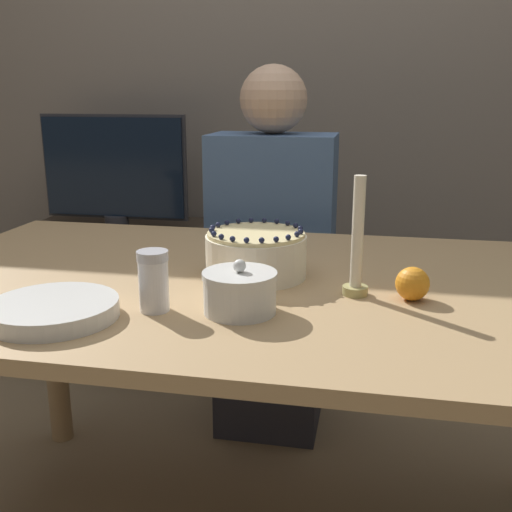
# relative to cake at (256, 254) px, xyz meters

# --- Properties ---
(wall_behind) EXTENTS (8.00, 0.05, 2.60)m
(wall_behind) POSITION_rel_cake_xyz_m (-0.01, 1.37, 0.51)
(wall_behind) COLOR slate
(wall_behind) RESTS_ON ground_plane
(dining_table) EXTENTS (1.60, 0.94, 0.74)m
(dining_table) POSITION_rel_cake_xyz_m (-0.01, -0.03, -0.15)
(dining_table) COLOR tan
(dining_table) RESTS_ON ground_plane
(cake) EXTENTS (0.22, 0.22, 0.11)m
(cake) POSITION_rel_cake_xyz_m (0.00, 0.00, 0.00)
(cake) COLOR #EFE5CC
(cake) RESTS_ON dining_table
(sugar_bowl) EXTENTS (0.14, 0.14, 0.10)m
(sugar_bowl) POSITION_rel_cake_xyz_m (0.02, -0.23, -0.01)
(sugar_bowl) COLOR silver
(sugar_bowl) RESTS_ON dining_table
(sugar_shaker) EXTENTS (0.06, 0.06, 0.12)m
(sugar_shaker) POSITION_rel_cake_xyz_m (-0.14, -0.25, 0.01)
(sugar_shaker) COLOR white
(sugar_shaker) RESTS_ON dining_table
(plate_stack) EXTENTS (0.23, 0.23, 0.03)m
(plate_stack) POSITION_rel_cake_xyz_m (-0.31, -0.33, -0.03)
(plate_stack) COLOR silver
(plate_stack) RESTS_ON dining_table
(candle) EXTENTS (0.05, 0.05, 0.24)m
(candle) POSITION_rel_cake_xyz_m (0.22, -0.09, 0.05)
(candle) COLOR tan
(candle) RESTS_ON dining_table
(orange_fruit_0) EXTENTS (0.07, 0.07, 0.07)m
(orange_fruit_0) POSITION_rel_cake_xyz_m (0.33, -0.10, -0.02)
(orange_fruit_0) COLOR orange
(orange_fruit_0) RESTS_ON dining_table
(person_man_blue_shirt) EXTENTS (0.40, 0.34, 1.22)m
(person_man_blue_shirt) POSITION_rel_cake_xyz_m (-0.07, 0.65, -0.26)
(person_man_blue_shirt) COLOR #2D2D38
(person_man_blue_shirt) RESTS_ON ground_plane
(side_cabinet) EXTENTS (0.78, 0.53, 0.58)m
(side_cabinet) POSITION_rel_cake_xyz_m (-0.81, 1.07, -0.50)
(side_cabinet) COLOR #382D23
(side_cabinet) RESTS_ON ground_plane
(tv_monitor) EXTENTS (0.62, 0.10, 0.47)m
(tv_monitor) POSITION_rel_cake_xyz_m (-0.81, 1.07, 0.04)
(tv_monitor) COLOR #2D2D33
(tv_monitor) RESTS_ON side_cabinet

